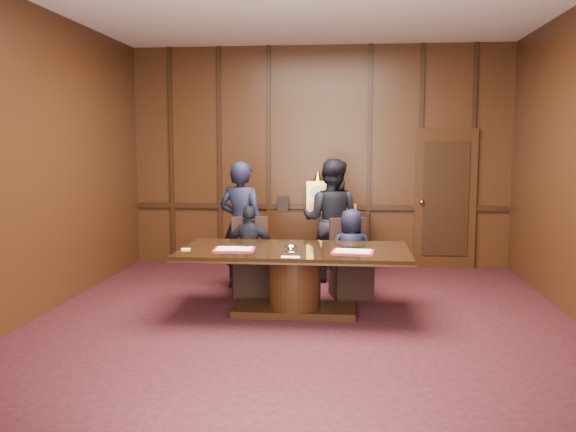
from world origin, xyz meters
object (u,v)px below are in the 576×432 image
at_px(signatory_right, 351,253).
at_px(witness_right, 331,220).
at_px(conference_table, 295,270).
at_px(witness_left, 241,225).
at_px(signatory_left, 250,251).
at_px(sideboard, 317,237).

distance_m(signatory_right, witness_right, 1.04).
relative_size(conference_table, witness_left, 1.52).
distance_m(signatory_right, witness_left, 1.56).
xyz_separation_m(signatory_left, signatory_right, (1.30, 0.00, -0.01)).
bearing_deg(witness_left, sideboard, -108.18).
bearing_deg(witness_right, witness_left, 37.55).
relative_size(conference_table, signatory_right, 2.29).
distance_m(sideboard, witness_left, 1.80).
height_order(sideboard, witness_right, witness_right).
bearing_deg(conference_table, witness_left, 124.79).
distance_m(conference_table, witness_left, 1.50).
bearing_deg(signatory_left, witness_right, -136.79).
bearing_deg(signatory_left, sideboard, -112.48).
bearing_deg(signatory_right, witness_left, -20.70).
height_order(conference_table, witness_left, witness_left).
height_order(signatory_right, witness_right, witness_right).
xyz_separation_m(signatory_left, witness_left, (-0.18, 0.40, 0.28)).
bearing_deg(signatory_left, signatory_right, 179.87).
relative_size(signatory_left, signatory_right, 1.02).
xyz_separation_m(conference_table, witness_left, (-0.83, 1.20, 0.35)).
bearing_deg(sideboard, witness_right, -75.36).
distance_m(conference_table, witness_right, 1.83).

